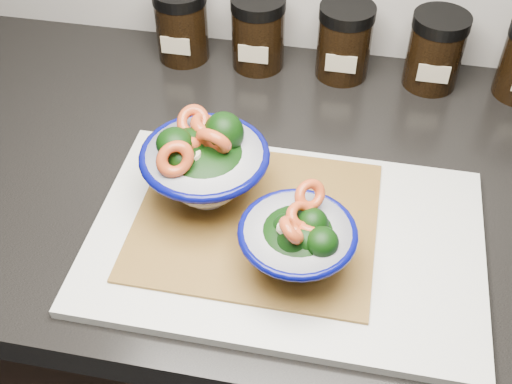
% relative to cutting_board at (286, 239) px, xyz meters
% --- Properties ---
extents(cabinet, '(3.43, 0.58, 0.86)m').
position_rel_cutting_board_xyz_m(cabinet, '(0.04, 0.11, -0.48)').
color(cabinet, black).
rests_on(cabinet, ground).
extents(countertop, '(3.50, 0.60, 0.04)m').
position_rel_cutting_board_xyz_m(countertop, '(0.04, 0.11, -0.03)').
color(countertop, black).
rests_on(countertop, cabinet).
extents(cutting_board, '(0.45, 0.30, 0.01)m').
position_rel_cutting_board_xyz_m(cutting_board, '(0.00, 0.00, 0.00)').
color(cutting_board, silver).
rests_on(cutting_board, countertop).
extents(bamboo_mat, '(0.28, 0.24, 0.00)m').
position_rel_cutting_board_xyz_m(bamboo_mat, '(-0.04, 0.02, 0.01)').
color(bamboo_mat, '#A47B31').
rests_on(bamboo_mat, cutting_board).
extents(bowl_left, '(0.15, 0.15, 0.12)m').
position_rel_cutting_board_xyz_m(bowl_left, '(-0.11, 0.05, 0.06)').
color(bowl_left, white).
rests_on(bowl_left, bamboo_mat).
extents(bowl_right, '(0.13, 0.13, 0.10)m').
position_rel_cutting_board_xyz_m(bowl_right, '(0.02, -0.04, 0.05)').
color(bowl_right, white).
rests_on(bowl_right, bamboo_mat).
extents(spice_jar_a, '(0.08, 0.08, 0.11)m').
position_rel_cutting_board_xyz_m(spice_jar_a, '(-0.22, 0.35, 0.05)').
color(spice_jar_a, black).
rests_on(spice_jar_a, countertop).
extents(spice_jar_b, '(0.08, 0.08, 0.11)m').
position_rel_cutting_board_xyz_m(spice_jar_b, '(-0.10, 0.35, 0.05)').
color(spice_jar_b, black).
rests_on(spice_jar_b, countertop).
extents(spice_jar_c, '(0.08, 0.08, 0.11)m').
position_rel_cutting_board_xyz_m(spice_jar_c, '(0.03, 0.35, 0.05)').
color(spice_jar_c, black).
rests_on(spice_jar_c, countertop).
extents(spice_jar_d, '(0.08, 0.08, 0.11)m').
position_rel_cutting_board_xyz_m(spice_jar_d, '(0.16, 0.35, 0.05)').
color(spice_jar_d, black).
rests_on(spice_jar_d, countertop).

